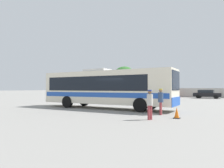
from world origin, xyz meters
The scene contains 12 objects.
ground_plane centered at (0.00, 10.00, 0.00)m, with size 300.00×300.00×0.00m, color gray.
perimeter_wall centered at (0.00, 28.15, 0.88)m, with size 80.00×0.30×1.77m, color beige.
coach_bus_cream_blue centered at (-1.25, 0.11, 1.83)m, with size 11.97×3.00×3.41m.
attendant_by_bus_door centered at (4.35, -1.68, 0.97)m, with size 0.41×0.41×1.71m.
passenger_waiting_on_apron centered at (4.53, -4.06, 0.94)m, with size 0.44×0.44×1.64m.
parked_car_leftmost_white centered at (-15.06, 24.66, 0.77)m, with size 4.39×2.29×1.44m.
parked_car_second_maroon centered at (-9.53, 24.56, 0.81)m, with size 4.47×2.12×1.54m.
parked_car_third_red centered at (-3.33, 24.58, 0.80)m, with size 4.62×2.04×1.51m.
parked_car_rightmost_black centered at (3.91, 24.38, 0.78)m, with size 4.46×2.04×1.47m.
roadside_tree_left centered at (-17.81, 34.63, 5.15)m, with size 5.88×5.88×7.65m.
roadside_tree_midleft centered at (-8.93, 33.65, 3.56)m, with size 3.84×3.84×5.21m.
traffic_cone_on_apron centered at (5.65, -2.76, 0.31)m, with size 0.36×0.36×0.64m.
Camera 1 is at (8.75, -14.88, 1.72)m, focal length 33.31 mm.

